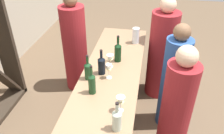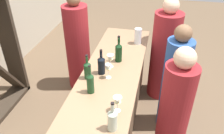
{
  "view_description": "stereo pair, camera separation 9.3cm",
  "coord_description": "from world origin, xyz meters",
  "px_view_note": "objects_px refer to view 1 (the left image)",
  "views": [
    {
      "loc": [
        -2.17,
        -0.39,
        2.42
      ],
      "look_at": [
        0.0,
        0.0,
        0.97
      ],
      "focal_mm": 37.32,
      "sensor_mm": 36.0,
      "label": 1
    },
    {
      "loc": [
        -2.16,
        -0.48,
        2.42
      ],
      "look_at": [
        0.0,
        0.0,
        0.97
      ],
      "focal_mm": 37.32,
      "sensor_mm": 36.0,
      "label": 2
    }
  ],
  "objects_px": {
    "wine_bottle_center_olive_green": "(88,70)",
    "wine_bottle_second_right_near_black": "(102,65)",
    "person_server_behind": "(75,48)",
    "person_center_guest": "(174,118)",
    "wine_bottle_leftmost_clear_pale": "(117,119)",
    "wine_glass_near_right": "(110,59)",
    "wine_bottle_second_left_olive_green": "(92,83)",
    "wine_glass_near_center": "(109,69)",
    "wine_bottle_rightmost_dark_green": "(118,52)",
    "person_left_guest": "(162,53)",
    "person_right_guest": "(173,82)",
    "water_pitcher": "(136,36)",
    "wine_glass_near_left": "(121,101)"
  },
  "relations": [
    {
      "from": "wine_glass_near_center",
      "to": "water_pitcher",
      "type": "relative_size",
      "value": 0.79
    },
    {
      "from": "wine_bottle_rightmost_dark_green",
      "to": "person_center_guest",
      "type": "bearing_deg",
      "value": -133.63
    },
    {
      "from": "wine_glass_near_left",
      "to": "wine_bottle_leftmost_clear_pale",
      "type": "bearing_deg",
      "value": -179.47
    },
    {
      "from": "wine_bottle_leftmost_clear_pale",
      "to": "person_server_behind",
      "type": "distance_m",
      "value": 1.93
    },
    {
      "from": "wine_bottle_second_left_olive_green",
      "to": "person_center_guest",
      "type": "bearing_deg",
      "value": -90.16
    },
    {
      "from": "wine_bottle_rightmost_dark_green",
      "to": "person_server_behind",
      "type": "height_order",
      "value": "person_server_behind"
    },
    {
      "from": "person_right_guest",
      "to": "wine_glass_near_left",
      "type": "bearing_deg",
      "value": 46.62
    },
    {
      "from": "wine_glass_near_center",
      "to": "person_server_behind",
      "type": "bearing_deg",
      "value": 36.67
    },
    {
      "from": "wine_glass_near_left",
      "to": "person_server_behind",
      "type": "xyz_separation_m",
      "value": [
        1.45,
        0.92,
        -0.32
      ]
    },
    {
      "from": "wine_glass_near_right",
      "to": "wine_bottle_center_olive_green",
      "type": "bearing_deg",
      "value": 145.81
    },
    {
      "from": "wine_bottle_center_olive_green",
      "to": "wine_glass_near_right",
      "type": "height_order",
      "value": "wine_bottle_center_olive_green"
    },
    {
      "from": "wine_bottle_second_left_olive_green",
      "to": "wine_bottle_rightmost_dark_green",
      "type": "relative_size",
      "value": 0.95
    },
    {
      "from": "wine_bottle_center_olive_green",
      "to": "wine_bottle_second_right_near_black",
      "type": "relative_size",
      "value": 0.96
    },
    {
      "from": "wine_bottle_second_left_olive_green",
      "to": "wine_bottle_rightmost_dark_green",
      "type": "xyz_separation_m",
      "value": [
        0.65,
        -0.15,
        0.01
      ]
    },
    {
      "from": "wine_bottle_center_olive_green",
      "to": "water_pitcher",
      "type": "height_order",
      "value": "wine_bottle_center_olive_green"
    },
    {
      "from": "person_left_guest",
      "to": "person_right_guest",
      "type": "distance_m",
      "value": 0.66
    },
    {
      "from": "wine_bottle_second_right_near_black",
      "to": "person_server_behind",
      "type": "xyz_separation_m",
      "value": [
        0.89,
        0.62,
        -0.32
      ]
    },
    {
      "from": "wine_bottle_leftmost_clear_pale",
      "to": "wine_glass_near_left",
      "type": "bearing_deg",
      "value": 0.53
    },
    {
      "from": "wine_glass_near_left",
      "to": "person_center_guest",
      "type": "bearing_deg",
      "value": -68.67
    },
    {
      "from": "wine_bottle_center_olive_green",
      "to": "person_server_behind",
      "type": "relative_size",
      "value": 0.19
    },
    {
      "from": "wine_bottle_leftmost_clear_pale",
      "to": "wine_bottle_rightmost_dark_green",
      "type": "relative_size",
      "value": 0.86
    },
    {
      "from": "wine_bottle_leftmost_clear_pale",
      "to": "person_left_guest",
      "type": "bearing_deg",
      "value": -12.77
    },
    {
      "from": "wine_glass_near_center",
      "to": "wine_glass_near_right",
      "type": "distance_m",
      "value": 0.23
    },
    {
      "from": "wine_bottle_center_olive_green",
      "to": "person_center_guest",
      "type": "xyz_separation_m",
      "value": [
        -0.23,
        -0.94,
        -0.32
      ]
    },
    {
      "from": "wine_bottle_center_olive_green",
      "to": "wine_glass_near_left",
      "type": "relative_size",
      "value": 1.79
    },
    {
      "from": "wine_bottle_second_left_olive_green",
      "to": "wine_glass_near_right",
      "type": "relative_size",
      "value": 2.01
    },
    {
      "from": "person_left_guest",
      "to": "person_center_guest",
      "type": "bearing_deg",
      "value": 118.13
    },
    {
      "from": "person_left_guest",
      "to": "wine_bottle_leftmost_clear_pale",
      "type": "bearing_deg",
      "value": 99.73
    },
    {
      "from": "wine_bottle_leftmost_clear_pale",
      "to": "person_right_guest",
      "type": "xyz_separation_m",
      "value": [
        1.08,
        -0.54,
        -0.35
      ]
    },
    {
      "from": "wine_bottle_leftmost_clear_pale",
      "to": "wine_glass_near_right",
      "type": "relative_size",
      "value": 1.82
    },
    {
      "from": "wine_bottle_second_left_olive_green",
      "to": "person_server_behind",
      "type": "height_order",
      "value": "person_server_behind"
    },
    {
      "from": "wine_bottle_second_right_near_black",
      "to": "wine_glass_near_right",
      "type": "distance_m",
      "value": 0.17
    },
    {
      "from": "wine_glass_near_center",
      "to": "person_left_guest",
      "type": "distance_m",
      "value": 1.23
    },
    {
      "from": "wine_glass_near_right",
      "to": "wine_bottle_second_right_near_black",
      "type": "bearing_deg",
      "value": 156.01
    },
    {
      "from": "wine_bottle_second_right_near_black",
      "to": "person_left_guest",
      "type": "height_order",
      "value": "person_left_guest"
    },
    {
      "from": "person_left_guest",
      "to": "wine_glass_near_center",
      "type": "bearing_deg",
      "value": 82.43
    },
    {
      "from": "person_left_guest",
      "to": "person_server_behind",
      "type": "height_order",
      "value": "person_left_guest"
    },
    {
      "from": "wine_glass_near_center",
      "to": "person_center_guest",
      "type": "distance_m",
      "value": 0.84
    },
    {
      "from": "wine_bottle_rightmost_dark_green",
      "to": "wine_glass_near_center",
      "type": "distance_m",
      "value": 0.37
    },
    {
      "from": "wine_glass_near_left",
      "to": "water_pitcher",
      "type": "distance_m",
      "value": 1.37
    },
    {
      "from": "person_left_guest",
      "to": "wine_bottle_center_olive_green",
      "type": "bearing_deg",
      "value": 75.62
    },
    {
      "from": "person_center_guest",
      "to": "person_left_guest",
      "type": "bearing_deg",
      "value": -103.43
    },
    {
      "from": "wine_bottle_second_left_olive_green",
      "to": "person_right_guest",
      "type": "distance_m",
      "value": 1.14
    },
    {
      "from": "wine_bottle_leftmost_clear_pale",
      "to": "wine_glass_near_center",
      "type": "bearing_deg",
      "value": 15.97
    },
    {
      "from": "wine_glass_near_left",
      "to": "wine_glass_near_center",
      "type": "bearing_deg",
      "value": 22.33
    },
    {
      "from": "wine_bottle_second_left_olive_green",
      "to": "wine_bottle_leftmost_clear_pale",
      "type": "bearing_deg",
      "value": -143.28
    },
    {
      "from": "wine_bottle_leftmost_clear_pale",
      "to": "wine_bottle_rightmost_dark_green",
      "type": "height_order",
      "value": "wine_bottle_rightmost_dark_green"
    },
    {
      "from": "wine_bottle_leftmost_clear_pale",
      "to": "wine_bottle_second_left_olive_green",
      "type": "relative_size",
      "value": 0.9
    },
    {
      "from": "wine_bottle_second_left_olive_green",
      "to": "wine_glass_near_right",
      "type": "xyz_separation_m",
      "value": [
        0.5,
        -0.09,
        -0.01
      ]
    },
    {
      "from": "wine_bottle_second_left_olive_green",
      "to": "person_left_guest",
      "type": "height_order",
      "value": "person_left_guest"
    }
  ]
}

